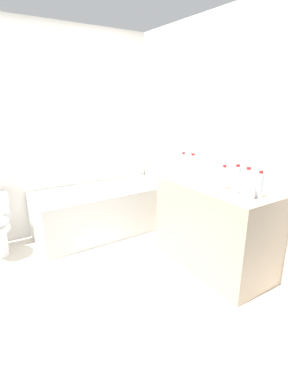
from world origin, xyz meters
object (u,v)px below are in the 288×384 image
Objects in this scene: drinking_glass_0 at (252,193)px; bath_mat at (111,253)px; sink_faucet at (222,177)px; water_bottle_1 at (260,185)px; sink_basin at (208,180)px; water_bottle_0 at (237,180)px; bathtub at (102,209)px; water_bottle_5 at (192,166)px; water_bottle_4 at (247,181)px; water_bottle_2 at (224,178)px; water_bottle_3 at (183,165)px.

drinking_glass_0 reaches higher than bath_mat.
water_bottle_1 reaches higher than sink_faucet.
bath_mat is (-0.74, 0.68, -0.89)m from sink_basin.
bath_mat is at bearing 124.80° from water_bottle_0.
bathtub is 1.36m from water_bottle_5.
water_bottle_4 is (-0.00, 0.12, 0.00)m from water_bottle_1.
water_bottle_2 is 2.29× the size of drinking_glass_0.
water_bottle_0 is 2.60× the size of drinking_glass_0.
water_bottle_3 reaches higher than water_bottle_4.
sink_basin is (0.55, -1.27, 0.59)m from bathtub.
sink_basin is at bearing 94.50° from water_bottle_4.
drinking_glass_0 is at bearing -114.06° from sink_faucet.
sink_basin is 1.41× the size of water_bottle_4.
water_bottle_4 is (0.07, -0.75, -0.01)m from water_bottle_3.
water_bottle_4 is at bearing 90.72° from water_bottle_1.
sink_faucet reaches higher than bath_mat.
bathtub is 7.08× the size of water_bottle_4.
water_bottle_2 is at bearing -97.59° from sink_basin.
bathtub is 6.51× the size of water_bottle_5.
water_bottle_0 is 0.14m from water_bottle_2.
water_bottle_3 is at bearing 90.66° from water_bottle_2.
bathtub reaches higher than water_bottle_2.
sink_basin is at bearing 85.90° from drinking_glass_0.
water_bottle_4 is at bearing -73.13° from water_bottle_2.
water_bottle_5 reaches higher than sink_basin.
water_bottle_1 reaches higher than sink_basin.
sink_basin is at bearing 86.07° from water_bottle_0.
water_bottle_3 is 0.86m from drinking_glass_0.
sink_faucet is 0.65× the size of water_bottle_4.
bathtub reaches higher than water_bottle_5.
sink_basin is 0.23m from water_bottle_2.
water_bottle_5 reaches higher than bath_mat.
sink_faucet is at bearing 43.76° from water_bottle_2.
water_bottle_1 is 0.77m from water_bottle_5.
water_bottle_4 is at bearing -85.50° from sink_basin.
water_bottle_5 is (-0.03, 0.65, 0.01)m from water_bottle_4.
water_bottle_4 is 1.66m from bath_mat.
drinking_glass_0 is (-0.04, -0.52, 0.02)m from sink_basin.
sink_faucet is 0.32m from water_bottle_5.
sink_faucet is at bearing -50.23° from water_bottle_5.
drinking_glass_0 is (-0.01, -0.31, -0.06)m from water_bottle_2.
bath_mat is at bearing 120.34° from drinking_glass_0.
water_bottle_4 is at bearing -87.34° from water_bottle_5.
bathtub reaches higher than water_bottle_4.
water_bottle_3 is at bearing 89.83° from drinking_glass_0.
water_bottle_4 is (0.59, -1.69, 0.67)m from bathtub.
water_bottle_3 is (-0.23, 0.33, 0.09)m from sink_faucet.
sink_faucet is 0.57m from water_bottle_1.
drinking_glass_0 is (-0.00, -0.86, -0.07)m from water_bottle_3.
sink_basin is at bearing 180.00° from sink_faucet.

